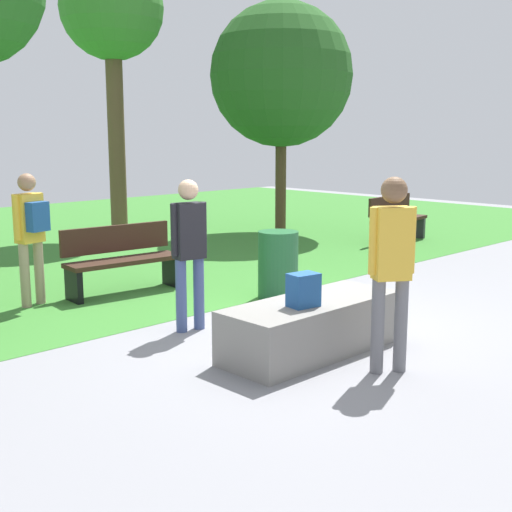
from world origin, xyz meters
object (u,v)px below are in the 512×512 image
at_px(tree_tall_oak, 281,75).
at_px(pedestrian_with_backpack, 31,228).
at_px(skater_performing_trick, 392,259).
at_px(skater_watching, 189,244).
at_px(park_bench_far_right, 122,258).
at_px(tree_broad_elm, 112,14).
at_px(trash_bin, 278,265).
at_px(backpack_on_ledge, 303,290).
at_px(park_bench_near_path, 396,218).
at_px(concrete_ledge, 311,327).

height_order(tree_tall_oak, pedestrian_with_backpack, tree_tall_oak).
distance_m(skater_performing_trick, skater_watching, 2.34).
height_order(skater_performing_trick, park_bench_far_right, skater_performing_trick).
bearing_deg(tree_broad_elm, skater_watching, -117.11).
relative_size(park_bench_far_right, trash_bin, 1.84).
bearing_deg(pedestrian_with_backpack, skater_watching, -71.66).
bearing_deg(tree_broad_elm, backpack_on_ledge, -111.69).
bearing_deg(skater_watching, pedestrian_with_backpack, 108.34).
xyz_separation_m(skater_performing_trick, park_bench_near_path, (6.32, 4.25, -0.57)).
relative_size(concrete_ledge, skater_performing_trick, 1.09).
distance_m(concrete_ledge, trash_bin, 2.26).
xyz_separation_m(backpack_on_ledge, pedestrian_with_backpack, (-0.88, 3.74, 0.31)).
bearing_deg(trash_bin, skater_performing_trick, -115.93).
height_order(park_bench_far_right, tree_broad_elm, tree_broad_elm).
distance_m(park_bench_far_right, tree_broad_elm, 6.80).
bearing_deg(concrete_ledge, trash_bin, 52.50).
bearing_deg(concrete_ledge, pedestrian_with_backpack, 106.94).
xyz_separation_m(concrete_ledge, trash_bin, (1.37, 1.79, 0.18)).
distance_m(park_bench_far_right, trash_bin, 2.13).
bearing_deg(tree_broad_elm, concrete_ledge, -110.52).
xyz_separation_m(park_bench_near_path, trash_bin, (-5.03, -1.61, -0.04)).
relative_size(backpack_on_ledge, trash_bin, 0.36).
bearing_deg(tree_broad_elm, park_bench_far_right, -122.57).
relative_size(park_bench_far_right, tree_tall_oak, 0.34).
bearing_deg(skater_performing_trick, tree_broad_elm, 71.80).
xyz_separation_m(skater_watching, park_bench_far_right, (0.46, 2.04, -0.49)).
bearing_deg(tree_tall_oak, concrete_ledge, -134.03).
relative_size(backpack_on_ledge, tree_broad_elm, 0.06).
height_order(concrete_ledge, trash_bin, trash_bin).
relative_size(skater_performing_trick, park_bench_near_path, 1.08).
height_order(backpack_on_ledge, skater_watching, skater_watching).
xyz_separation_m(park_bench_near_path, tree_tall_oak, (-0.68, 2.52, 2.84)).
relative_size(park_bench_far_right, tree_broad_elm, 0.29).
height_order(park_bench_near_path, trash_bin, park_bench_near_path).
height_order(park_bench_near_path, tree_broad_elm, tree_broad_elm).
bearing_deg(tree_broad_elm, tree_tall_oak, -38.81).
bearing_deg(pedestrian_with_backpack, trash_bin, -36.85).
distance_m(park_bench_near_path, park_bench_far_right, 6.32).
bearing_deg(backpack_on_ledge, skater_watching, -75.86).
height_order(skater_watching, tree_broad_elm, tree_broad_elm).
distance_m(concrete_ledge, park_bench_near_path, 7.25).
height_order(concrete_ledge, tree_broad_elm, tree_broad_elm).
bearing_deg(park_bench_far_right, concrete_ledge, -91.32).
relative_size(park_bench_near_path, trash_bin, 1.85).
bearing_deg(skater_watching, concrete_ledge, -75.25).
bearing_deg(park_bench_near_path, tree_broad_elm, 125.71).
bearing_deg(concrete_ledge, backpack_on_ledge, -158.34).
relative_size(skater_watching, park_bench_far_right, 1.02).
relative_size(tree_tall_oak, pedestrian_with_backpack, 2.91).
bearing_deg(skater_performing_trick, park_bench_near_path, 33.96).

